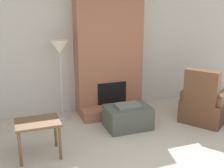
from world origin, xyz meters
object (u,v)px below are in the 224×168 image
object	(u,v)px
ottoman	(128,117)
armchair	(205,105)
side_table	(38,127)
floor_lamp_left	(60,51)

from	to	relation	value
ottoman	armchair	bearing A→B (deg)	-7.36
ottoman	side_table	distance (m)	1.76
ottoman	floor_lamp_left	xyz separation A→B (m)	(-1.07, 0.85, 1.17)
ottoman	side_table	xyz separation A→B (m)	(-1.67, -0.48, 0.27)
armchair	floor_lamp_left	world-z (taller)	floor_lamp_left
armchair	floor_lamp_left	xyz separation A→B (m)	(-2.65, 1.05, 1.07)
ottoman	floor_lamp_left	size ratio (longest dim) A/B	0.52
ottoman	armchair	distance (m)	1.60
ottoman	floor_lamp_left	world-z (taller)	floor_lamp_left
floor_lamp_left	ottoman	bearing A→B (deg)	-38.49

